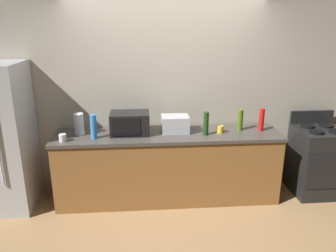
% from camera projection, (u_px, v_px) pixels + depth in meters
% --- Properties ---
extents(ground_plane, '(8.00, 8.00, 0.00)m').
position_uv_depth(ground_plane, '(171.00, 214.00, 4.04)').
color(ground_plane, '#A87F51').
extents(back_wall, '(6.40, 0.10, 2.70)m').
position_uv_depth(back_wall, '(166.00, 92.00, 4.40)').
color(back_wall, '#B2A893').
rests_on(back_wall, ground_plane).
extents(counter_run, '(2.84, 0.64, 0.90)m').
position_uv_depth(counter_run, '(168.00, 166.00, 4.28)').
color(counter_run, brown).
rests_on(counter_run, ground_plane).
extents(stove_range, '(0.60, 0.61, 1.08)m').
position_uv_depth(stove_range, '(317.00, 161.00, 4.43)').
color(stove_range, black).
rests_on(stove_range, ground_plane).
extents(microwave, '(0.48, 0.35, 0.27)m').
position_uv_depth(microwave, '(130.00, 123.00, 4.11)').
color(microwave, black).
rests_on(microwave, counter_run).
extents(toaster_oven, '(0.34, 0.26, 0.21)m').
position_uv_depth(toaster_oven, '(175.00, 124.00, 4.18)').
color(toaster_oven, '#B7BABF').
rests_on(toaster_oven, counter_run).
extents(paper_towel_roll, '(0.12, 0.12, 0.27)m').
position_uv_depth(paper_towel_roll, '(79.00, 124.00, 4.07)').
color(paper_towel_roll, white).
rests_on(paper_towel_roll, counter_run).
extents(bottle_olive_oil, '(0.07, 0.07, 0.27)m').
position_uv_depth(bottle_olive_oil, '(240.00, 120.00, 4.24)').
color(bottle_olive_oil, '#4C6B19').
rests_on(bottle_olive_oil, counter_run).
extents(bottle_hot_sauce, '(0.07, 0.07, 0.29)m').
position_uv_depth(bottle_hot_sauce, '(261.00, 120.00, 4.22)').
color(bottle_hot_sauce, red).
rests_on(bottle_hot_sauce, counter_run).
extents(bottle_wine, '(0.07, 0.07, 0.29)m').
position_uv_depth(bottle_wine, '(206.00, 124.00, 4.06)').
color(bottle_wine, '#1E3F19').
rests_on(bottle_wine, counter_run).
extents(bottle_spray_cleaner, '(0.07, 0.07, 0.29)m').
position_uv_depth(bottle_spray_cleaner, '(93.00, 127.00, 3.94)').
color(bottle_spray_cleaner, '#338CE5').
rests_on(bottle_spray_cleaner, counter_run).
extents(mug_white, '(0.08, 0.08, 0.09)m').
position_uv_depth(mug_white, '(63.00, 138.00, 3.86)').
color(mug_white, white).
rests_on(mug_white, counter_run).
extents(mug_yellow, '(0.09, 0.09, 0.09)m').
position_uv_depth(mug_yellow, '(220.00, 129.00, 4.17)').
color(mug_yellow, yellow).
rests_on(mug_yellow, counter_run).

